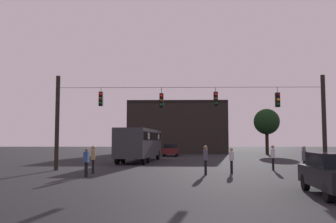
{
  "coord_description": "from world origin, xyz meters",
  "views": [
    {
      "loc": [
        -0.91,
        -7.77,
        1.97
      ],
      "look_at": [
        -1.54,
        21.55,
        4.29
      ],
      "focal_mm": 39.23,
      "sensor_mm": 36.0,
      "label": 1
    }
  ],
  "objects": [
    {
      "name": "pedestrian_near_bus",
      "position": [
        2.42,
        14.47,
        0.85
      ],
      "size": [
        0.24,
        0.36,
        1.53
      ],
      "color": "black",
      "rests_on": "ground"
    },
    {
      "name": "pedestrian_far_side",
      "position": [
        0.8,
        13.57,
        0.95
      ],
      "size": [
        0.24,
        0.36,
        1.68
      ],
      "color": "black",
      "rests_on": "ground"
    },
    {
      "name": "overhead_signal_span",
      "position": [
        -0.02,
        16.5,
        3.62
      ],
      "size": [
        17.96,
        0.44,
        6.3
      ],
      "color": "black",
      "rests_on": "ground"
    },
    {
      "name": "ground_plane",
      "position": [
        0.0,
        24.5,
        0.0
      ],
      "size": [
        168.0,
        168.0,
        0.0
      ],
      "primitive_type": "plane",
      "color": "black",
      "rests_on": "ground"
    },
    {
      "name": "corner_building",
      "position": [
        -0.69,
        51.41,
        3.99
      ],
      "size": [
        15.03,
        10.2,
        7.97
      ],
      "color": "black",
      "rests_on": "ground"
    },
    {
      "name": "pedestrian_crossing_right",
      "position": [
        6.43,
        13.51,
        0.93
      ],
      "size": [
        0.35,
        0.42,
        1.65
      ],
      "color": "black",
      "rests_on": "ground"
    },
    {
      "name": "city_bus",
      "position": [
        -4.26,
        26.71,
        1.87
      ],
      "size": [
        3.52,
        11.19,
        3.0
      ],
      "color": "#2D2D33",
      "rests_on": "ground"
    },
    {
      "name": "tree_left_silhouette",
      "position": [
        11.87,
        44.03,
        4.58
      ],
      "size": [
        3.6,
        3.6,
        6.42
      ],
      "color": "black",
      "rests_on": "ground"
    },
    {
      "name": "car_far_left",
      "position": [
        -1.57,
        38.64,
        0.8
      ],
      "size": [
        2.0,
        4.41,
        1.52
      ],
      "color": "#511919",
      "rests_on": "ground"
    },
    {
      "name": "pedestrian_crossing_center",
      "position": [
        -5.87,
        14.2,
        0.93
      ],
      "size": [
        0.3,
        0.4,
        1.65
      ],
      "color": "black",
      "rests_on": "ground"
    },
    {
      "name": "pedestrian_crossing_left",
      "position": [
        5.52,
        16.81,
        0.93
      ],
      "size": [
        0.3,
        0.4,
        1.65
      ],
      "color": "black",
      "rests_on": "ground"
    },
    {
      "name": "pedestrian_trailing",
      "position": [
        -5.8,
        12.27,
        0.88
      ],
      "size": [
        0.25,
        0.37,
        1.57
      ],
      "color": "black",
      "rests_on": "ground"
    }
  ]
}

